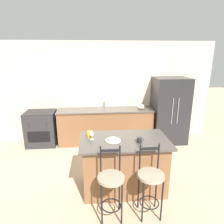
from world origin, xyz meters
TOP-DOWN VIEW (x-y plane):
  - ground_plane at (0.00, 0.00)m, footprint 18.00×18.00m
  - wall_back at (0.00, 0.69)m, footprint 6.00×0.07m
  - back_counter at (0.00, 0.37)m, footprint 2.56×0.67m
  - sink_faucet at (0.00, 0.57)m, footprint 0.02×0.13m
  - kitchen_island at (0.22, -1.67)m, footprint 1.52×0.89m
  - refrigerator at (1.74, 0.29)m, footprint 0.89×0.78m
  - oven_range at (-1.72, 0.35)m, footprint 0.77×0.65m
  - bar_stool_near at (-0.07, -2.34)m, footprint 0.39×0.39m
  - bar_stool_far at (0.51, -2.33)m, footprint 0.39×0.39m
  - dinner_plate at (0.02, -1.69)m, footprint 0.27×0.27m
  - wine_glass at (-0.34, -1.61)m, footprint 0.07×0.07m
  - coffee_mug at (0.45, -1.80)m, footprint 0.11×0.08m
  - tumbler_cup at (-0.39, -1.54)m, footprint 0.08×0.08m
  - pumpkin_decoration at (0.94, 0.28)m, footprint 0.18×0.18m

SIDE VIEW (x-z plane):
  - ground_plane at x=0.00m, z-range 0.00..0.00m
  - oven_range at x=-1.72m, z-range 0.00..0.92m
  - back_counter at x=0.00m, z-range 0.00..0.94m
  - kitchen_island at x=0.22m, z-range 0.00..0.96m
  - bar_stool_near at x=-0.07m, z-range 0.02..1.13m
  - bar_stool_far at x=0.51m, z-range 0.02..1.13m
  - refrigerator at x=1.74m, z-range 0.00..1.78m
  - dinner_plate at x=0.02m, z-range 0.95..0.97m
  - coffee_mug at x=0.45m, z-range 0.95..1.04m
  - pumpkin_decoration at x=0.94m, z-range 0.93..1.09m
  - tumbler_cup at x=-0.39m, z-range 0.95..1.07m
  - sink_faucet at x=0.00m, z-range 0.97..1.19m
  - wine_glass at x=-0.34m, z-range 0.99..1.17m
  - wall_back at x=0.00m, z-range 0.00..2.70m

